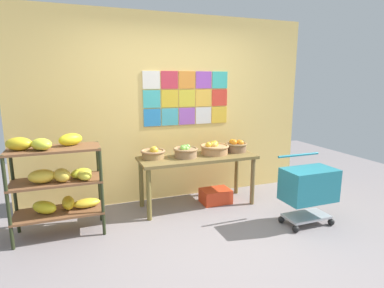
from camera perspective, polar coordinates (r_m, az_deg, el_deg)
name	(u,v)px	position (r m, az deg, el deg)	size (l,w,h in m)	color
ground	(221,253)	(3.36, 5.34, -19.22)	(9.37, 9.37, 0.00)	gray
back_wall_with_art	(171,109)	(4.51, -3.89, 6.37)	(4.22, 0.07, 2.62)	#EAC269
banana_shelf_unit	(57,177)	(3.75, -23.38, -5.63)	(0.96, 0.44, 1.14)	#252C17
display_table	(198,163)	(4.26, 1.01, -3.45)	(1.59, 0.58, 0.70)	brown
fruit_basket_left	(153,153)	(4.15, -7.10, -1.65)	(0.32, 0.32, 0.16)	#A07A48
fruit_basket_right	(214,148)	(4.38, 4.09, -0.78)	(0.40, 0.40, 0.18)	#AE7E51
fruit_basket_centre	(186,151)	(4.17, -1.17, -1.37)	(0.33, 0.33, 0.17)	#95714E
fruit_basket_back_left	(236,146)	(4.55, 8.07, -0.37)	(0.31, 0.31, 0.18)	#856245
produce_crate_under_table	(216,196)	(4.53, 4.32, -9.41)	(0.41, 0.30, 0.20)	red
shopping_cart	(309,187)	(4.00, 20.49, -7.34)	(0.62, 0.41, 0.83)	black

